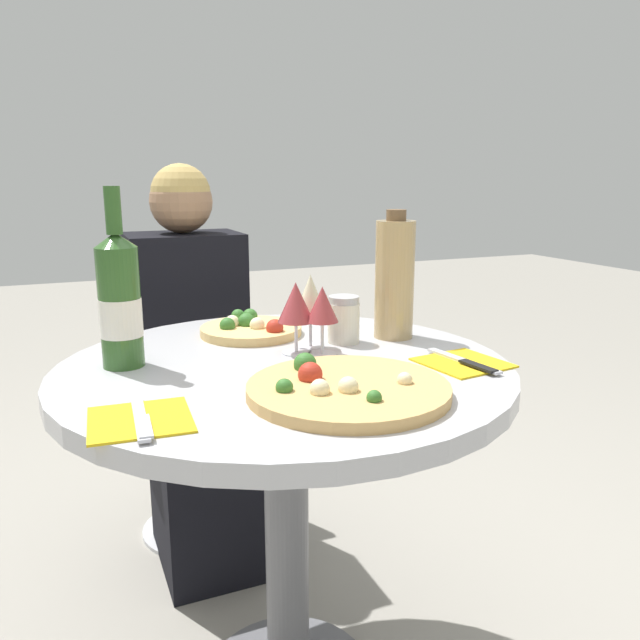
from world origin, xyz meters
The scene contains 13 objects.
dining_table centered at (0.00, 0.00, 0.61)m, with size 0.89×0.89×0.74m.
chair_behind_diner centered at (-0.05, 0.76, 0.40)m, with size 0.38×0.38×0.81m.
seated_diner centered at (-0.05, 0.62, 0.51)m, with size 0.32×0.47×1.14m.
pizza_large centered at (0.03, -0.21, 0.76)m, with size 0.34×0.34×0.05m.
pizza_small_far centered at (0.01, 0.25, 0.76)m, with size 0.23×0.23×0.05m.
wine_bottle centered at (-0.29, 0.10, 0.87)m, with size 0.08×0.08×0.34m.
tall_carafe centered at (0.30, 0.10, 0.88)m, with size 0.09×0.09×0.29m.
sugar_shaker centered at (0.17, 0.10, 0.80)m, with size 0.07×0.07×0.10m.
wine_glass_front_right centered at (0.09, 0.02, 0.85)m, with size 0.07×0.07×0.14m.
wine_glass_center centered at (0.05, 0.06, 0.85)m, with size 0.07×0.07×0.15m.
wine_glass_back_right centered at (0.09, 0.09, 0.86)m, with size 0.06×0.06×0.16m.
place_setting_left centered at (-0.30, -0.20, 0.75)m, with size 0.16×0.19×0.01m.
place_setting_right centered at (0.32, -0.15, 0.75)m, with size 0.17×0.19×0.01m.
Camera 1 is at (-0.40, -1.11, 1.10)m, focal length 35.00 mm.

